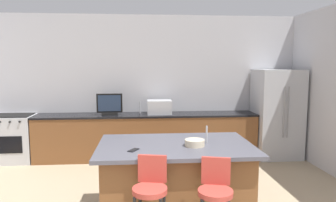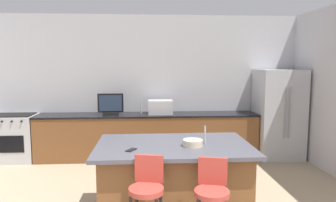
{
  "view_description": "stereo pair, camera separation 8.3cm",
  "coord_description": "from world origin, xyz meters",
  "px_view_note": "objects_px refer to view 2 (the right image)",
  "views": [
    {
      "loc": [
        -0.12,
        -1.44,
        1.89
      ],
      "look_at": [
        0.29,
        3.52,
        1.3
      ],
      "focal_mm": 33.23,
      "sensor_mm": 36.0,
      "label": 1
    },
    {
      "loc": [
        -0.04,
        -1.45,
        1.89
      ],
      "look_at": [
        0.29,
        3.52,
        1.3
      ],
      "focal_mm": 33.23,
      "sensor_mm": 36.0,
      "label": 2
    }
  ],
  "objects_px": {
    "tv_monitor": "(111,105)",
    "bar_stool_left": "(147,197)",
    "bar_stool_right": "(212,200)",
    "fruit_bowl": "(193,143)",
    "range_oven": "(15,138)",
    "microwave": "(160,107)",
    "refrigerator": "(278,114)",
    "cell_phone": "(131,150)",
    "kitchen_island": "(173,180)"
  },
  "relations": [
    {
      "from": "tv_monitor",
      "to": "microwave",
      "type": "bearing_deg",
      "value": 3.04
    },
    {
      "from": "kitchen_island",
      "to": "tv_monitor",
      "type": "relative_size",
      "value": 3.73
    },
    {
      "from": "range_oven",
      "to": "bar_stool_right",
      "type": "distance_m",
      "value": 4.59
    },
    {
      "from": "fruit_bowl",
      "to": "bar_stool_left",
      "type": "bearing_deg",
      "value": -130.35
    },
    {
      "from": "tv_monitor",
      "to": "bar_stool_left",
      "type": "relative_size",
      "value": 0.5
    },
    {
      "from": "refrigerator",
      "to": "microwave",
      "type": "bearing_deg",
      "value": 177.87
    },
    {
      "from": "bar_stool_left",
      "to": "fruit_bowl",
      "type": "xyz_separation_m",
      "value": [
        0.54,
        0.64,
        0.37
      ]
    },
    {
      "from": "bar_stool_left",
      "to": "bar_stool_right",
      "type": "relative_size",
      "value": 1.02
    },
    {
      "from": "refrigerator",
      "to": "fruit_bowl",
      "type": "xyz_separation_m",
      "value": [
        -2.11,
        -2.5,
        0.08
      ]
    },
    {
      "from": "kitchen_island",
      "to": "range_oven",
      "type": "bearing_deg",
      "value": 139.38
    },
    {
      "from": "bar_stool_left",
      "to": "cell_phone",
      "type": "bearing_deg",
      "value": 120.7
    },
    {
      "from": "kitchen_island",
      "to": "range_oven",
      "type": "xyz_separation_m",
      "value": [
        -2.9,
        2.49,
        -0.02
      ]
    },
    {
      "from": "bar_stool_left",
      "to": "bar_stool_right",
      "type": "xyz_separation_m",
      "value": [
        0.63,
        -0.06,
        -0.02
      ]
    },
    {
      "from": "kitchen_island",
      "to": "cell_phone",
      "type": "relative_size",
      "value": 12.35
    },
    {
      "from": "fruit_bowl",
      "to": "bar_stool_right",
      "type": "bearing_deg",
      "value": -82.52
    },
    {
      "from": "microwave",
      "to": "bar_stool_right",
      "type": "distance_m",
      "value": 3.33
    },
    {
      "from": "refrigerator",
      "to": "bar_stool_right",
      "type": "distance_m",
      "value": 3.79
    },
    {
      "from": "microwave",
      "to": "bar_stool_right",
      "type": "bearing_deg",
      "value": -83.68
    },
    {
      "from": "kitchen_island",
      "to": "refrigerator",
      "type": "bearing_deg",
      "value": 45.91
    },
    {
      "from": "fruit_bowl",
      "to": "range_oven",
      "type": "bearing_deg",
      "value": 140.31
    },
    {
      "from": "bar_stool_left",
      "to": "cell_phone",
      "type": "height_order",
      "value": "bar_stool_left"
    },
    {
      "from": "kitchen_island",
      "to": "microwave",
      "type": "height_order",
      "value": "microwave"
    },
    {
      "from": "range_oven",
      "to": "cell_phone",
      "type": "bearing_deg",
      "value": -48.52
    },
    {
      "from": "refrigerator",
      "to": "cell_phone",
      "type": "relative_size",
      "value": 11.87
    },
    {
      "from": "range_oven",
      "to": "fruit_bowl",
      "type": "height_order",
      "value": "fruit_bowl"
    },
    {
      "from": "range_oven",
      "to": "bar_stool_right",
      "type": "relative_size",
      "value": 0.95
    },
    {
      "from": "kitchen_island",
      "to": "bar_stool_left",
      "type": "bearing_deg",
      "value": -113.67
    },
    {
      "from": "cell_phone",
      "to": "microwave",
      "type": "bearing_deg",
      "value": 111.65
    },
    {
      "from": "range_oven",
      "to": "bar_stool_left",
      "type": "relative_size",
      "value": 0.93
    },
    {
      "from": "tv_monitor",
      "to": "fruit_bowl",
      "type": "relative_size",
      "value": 2.12
    },
    {
      "from": "cell_phone",
      "to": "range_oven",
      "type": "bearing_deg",
      "value": 162.34
    },
    {
      "from": "tv_monitor",
      "to": "fruit_bowl",
      "type": "xyz_separation_m",
      "value": [
        1.25,
        -2.54,
        -0.12
      ]
    },
    {
      "from": "range_oven",
      "to": "cell_phone",
      "type": "height_order",
      "value": "cell_phone"
    },
    {
      "from": "refrigerator",
      "to": "bar_stool_left",
      "type": "relative_size",
      "value": 1.8
    },
    {
      "from": "bar_stool_right",
      "to": "fruit_bowl",
      "type": "height_order",
      "value": "fruit_bowl"
    },
    {
      "from": "range_oven",
      "to": "fruit_bowl",
      "type": "relative_size",
      "value": 3.91
    },
    {
      "from": "kitchen_island",
      "to": "bar_stool_left",
      "type": "xyz_separation_m",
      "value": [
        -0.32,
        -0.74,
        0.12
      ]
    },
    {
      "from": "range_oven",
      "to": "microwave",
      "type": "distance_m",
      "value": 2.91
    },
    {
      "from": "range_oven",
      "to": "bar_stool_right",
      "type": "xyz_separation_m",
      "value": [
        3.21,
        -3.28,
        0.12
      ]
    },
    {
      "from": "cell_phone",
      "to": "bar_stool_right",
      "type": "bearing_deg",
      "value": -3.91
    },
    {
      "from": "microwave",
      "to": "tv_monitor",
      "type": "xyz_separation_m",
      "value": [
        -0.98,
        -0.05,
        0.06
      ]
    },
    {
      "from": "refrigerator",
      "to": "bar_stool_left",
      "type": "height_order",
      "value": "refrigerator"
    },
    {
      "from": "refrigerator",
      "to": "fruit_bowl",
      "type": "height_order",
      "value": "refrigerator"
    },
    {
      "from": "bar_stool_left",
      "to": "bar_stool_right",
      "type": "height_order",
      "value": "bar_stool_left"
    },
    {
      "from": "fruit_bowl",
      "to": "cell_phone",
      "type": "height_order",
      "value": "fruit_bowl"
    },
    {
      "from": "kitchen_island",
      "to": "cell_phone",
      "type": "distance_m",
      "value": 0.71
    },
    {
      "from": "bar_stool_left",
      "to": "microwave",
      "type": "bearing_deg",
      "value": 96.87
    },
    {
      "from": "fruit_bowl",
      "to": "cell_phone",
      "type": "distance_m",
      "value": 0.73
    },
    {
      "from": "tv_monitor",
      "to": "bar_stool_right",
      "type": "relative_size",
      "value": 0.51
    },
    {
      "from": "refrigerator",
      "to": "fruit_bowl",
      "type": "bearing_deg",
      "value": -130.14
    }
  ]
}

